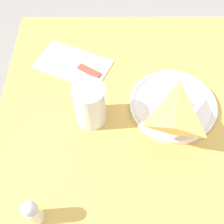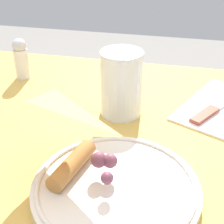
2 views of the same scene
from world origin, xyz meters
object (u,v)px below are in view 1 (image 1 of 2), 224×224
dining_table (201,147)px  butter_knife (75,64)px  plate_pizza (173,104)px  napkin_folded (73,64)px  salt_shaker (32,212)px  milk_glass (90,106)px

dining_table → butter_knife: butter_knife is taller
plate_pizza → butter_knife: (0.26, -0.14, -0.01)m
plate_pizza → butter_knife: bearing=-28.9°
plate_pizza → butter_knife: plate_pizza is taller
napkin_folded → salt_shaker: bearing=84.2°
butter_knife → dining_table: bearing=-177.6°
napkin_folded → plate_pizza: bearing=151.0°
napkin_folded → salt_shaker: salt_shaker is taller
napkin_folded → butter_knife: butter_knife is taller
dining_table → butter_knife: 0.42m
plate_pizza → napkin_folded: plate_pizza is taller
dining_table → napkin_folded: bearing=-30.4°
plate_pizza → napkin_folded: size_ratio=0.95×
napkin_folded → butter_knife: 0.01m
plate_pizza → butter_knife: 0.29m
salt_shaker → napkin_folded: bearing=-95.8°
plate_pizza → napkin_folded: bearing=-29.0°
butter_knife → napkin_folded: bearing=-0.0°
dining_table → plate_pizza: size_ratio=4.89×
plate_pizza → salt_shaker: salt_shaker is taller
plate_pizza → salt_shaker: 0.41m
butter_knife → milk_glass: bearing=139.1°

